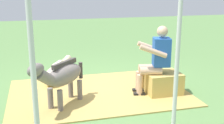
{
  "coord_description": "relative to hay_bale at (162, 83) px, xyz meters",
  "views": [
    {
      "loc": [
        1.18,
        5.26,
        2.02
      ],
      "look_at": [
        -0.23,
        0.0,
        0.55
      ],
      "focal_mm": 46.57,
      "sensor_mm": 36.0,
      "label": 1
    }
  ],
  "objects": [
    {
      "name": "pony_standing",
      "position": [
        1.89,
        0.12,
        0.34
      ],
      "size": [
        1.04,
        1.08,
        0.9
      ],
      "color": "slate",
      "rests_on": "ground"
    },
    {
      "name": "person_seated",
      "position": [
        0.16,
        -0.02,
        0.49
      ],
      "size": [
        0.71,
        0.51,
        1.29
      ],
      "color": "#D8AD8C",
      "rests_on": "ground"
    },
    {
      "name": "ground_plane",
      "position": [
        1.09,
        -0.5,
        -0.21
      ],
      "size": [
        24.0,
        24.0,
        0.0
      ],
      "primitive_type": "plane",
      "color": "#608C4C"
    },
    {
      "name": "pony_lying",
      "position": [
        1.85,
        -1.23,
        -0.02
      ],
      "size": [
        0.84,
        1.32,
        0.42
      ],
      "color": "beige",
      "rests_on": "ground"
    },
    {
      "name": "hay_bale",
      "position": [
        0.0,
        0.0,
        0.0
      ],
      "size": [
        0.64,
        0.53,
        0.41
      ],
      "primitive_type": "cube",
      "color": "tan",
      "rests_on": "ground"
    },
    {
      "name": "hay_patch",
      "position": [
        1.17,
        -0.34,
        -0.19
      ],
      "size": [
        3.31,
        2.25,
        0.02
      ],
      "primitive_type": "cube",
      "color": "tan",
      "rests_on": "ground"
    },
    {
      "name": "tent_pole_right",
      "position": [
        2.31,
        1.8,
        0.94
      ],
      "size": [
        0.06,
        0.06,
        2.29
      ],
      "primitive_type": "cylinder",
      "color": "silver",
      "rests_on": "ground"
    },
    {
      "name": "tent_pole_left",
      "position": [
        0.47,
        1.41,
        0.94
      ],
      "size": [
        0.06,
        0.06,
        2.29
      ],
      "primitive_type": "cylinder",
      "color": "silver",
      "rests_on": "ground"
    }
  ]
}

